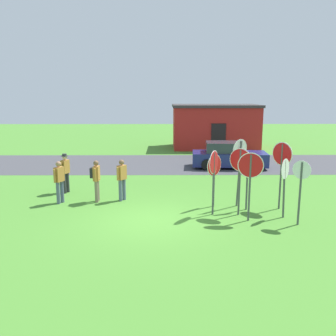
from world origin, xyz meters
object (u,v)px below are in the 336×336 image
Objects in this scene: stop_sign_leaning_left at (250,174)px; stop_sign_rear_left at (214,171)px; stop_sign_rear_right at (247,174)px; person_in_blue at (59,180)px; stop_sign_far_back at (301,183)px; parked_car_on_street at (228,156)px; person_in_dark_shirt at (65,170)px; person_on_left at (96,178)px; stop_sign_tallest at (240,169)px; stop_sign_nearest at (285,178)px; stop_sign_center_cluster at (239,161)px; person_holding_notes at (122,178)px; stop_sign_leaning_right at (282,163)px; stop_sign_low_front at (214,171)px.

stop_sign_rear_left is at bearing 150.22° from stop_sign_leaning_left.
person_in_blue is at bearing 173.03° from stop_sign_rear_right.
stop_sign_far_back is 2.91m from stop_sign_rear_left.
person_in_dark_shirt is at bearing -145.88° from parked_car_on_street.
stop_sign_rear_right reaches higher than parked_car_on_street.
person_on_left is (-5.61, 2.27, -0.66)m from stop_sign_leaning_left.
parked_car_on_street is 1.83× the size of stop_sign_tallest.
stop_sign_nearest is 1.88m from stop_sign_center_cluster.
stop_sign_rear_left reaches higher than stop_sign_rear_right.
parked_car_on_street is at bearing 76.73° from stop_sign_rear_left.
person_holding_notes is at bearing -129.27° from parked_car_on_street.
stop_sign_far_back is at bearing -20.43° from person_on_left.
parked_car_on_street is 7.91m from stop_sign_leaning_right.
stop_sign_nearest is 1.24× the size of person_holding_notes.
stop_sign_nearest is at bearing 14.84° from stop_sign_leaning_left.
stop_sign_rear_left is (-2.42, 0.31, 0.19)m from stop_sign_nearest.
stop_sign_rear_right is 0.86× the size of stop_sign_rear_left.
parked_car_on_street is 2.11× the size of stop_sign_nearest.
stop_sign_tallest reaches higher than stop_sign_rear_right.
person_in_blue is at bearing -138.32° from parked_car_on_street.
person_on_left is at bearing 7.17° from person_in_blue.
parked_car_on_street is 2.62× the size of person_holding_notes.
stop_sign_low_front is 6.56m from person_in_dark_shirt.
stop_sign_rear_left is 0.99m from stop_sign_low_front.
stop_sign_far_back reaches higher than stop_sign_rear_right.
stop_sign_far_back is at bearing -49.57° from stop_sign_rear_right.
stop_sign_center_cluster is 1.51× the size of person_in_dark_shirt.
person_in_blue is (-8.59, 2.50, -0.48)m from stop_sign_far_back.
stop_sign_far_back reaches higher than person_in_blue.
stop_sign_far_back is at bearing -24.73° from person_holding_notes.
stop_sign_far_back is at bearing -24.69° from person_in_dark_shirt.
stop_sign_nearest is at bearing -100.47° from stop_sign_leaning_right.
stop_sign_leaning_right is at bearing -7.87° from person_on_left.
stop_sign_tallest is 1.18× the size of stop_sign_low_front.
parked_car_on_street is at bearing 92.75° from stop_sign_nearest.
stop_sign_tallest is 0.93× the size of stop_sign_center_cluster.
stop_sign_low_front is (-2.44, 0.31, -0.37)m from stop_sign_leaning_right.
stop_sign_center_cluster is 4.70m from person_holding_notes.
stop_sign_tallest is at bearing -2.18° from stop_sign_rear_left.
person_on_left is (-6.47, -6.84, 0.29)m from parked_car_on_street.
parked_car_on_street is 10.55m from person_in_blue.
stop_sign_low_front is 1.02m from stop_sign_center_cluster.
stop_sign_rear_left is (-1.99, -8.46, 0.93)m from parked_car_on_street.
stop_sign_nearest is 2.44m from stop_sign_rear_left.
stop_sign_low_front is at bearing -103.82° from parked_car_on_street.
stop_sign_low_front is 6.07m from person_in_blue.
stop_sign_far_back is 1.73m from stop_sign_leaning_right.
stop_sign_far_back is at bearing -51.45° from stop_sign_center_cluster.
stop_sign_rear_left is at bearing 177.82° from stop_sign_tallest.
person_on_left reaches higher than parked_car_on_street.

